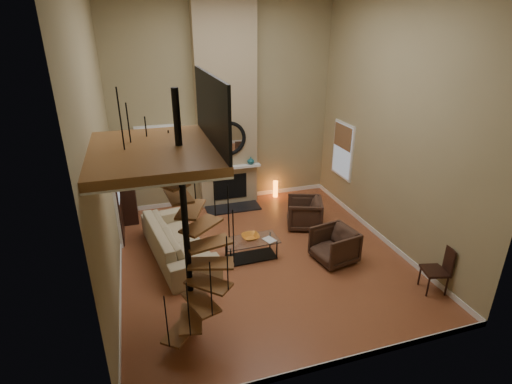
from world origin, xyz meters
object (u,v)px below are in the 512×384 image
object	(u,v)px
armchair_far	(337,245)
side_chair	(440,267)
armchair_near	(307,213)
floor_lamp	(184,168)
hutch	(126,185)
coffee_table	(251,247)
accent_lamp	(275,189)
sofa	(177,240)

from	to	relation	value
armchair_far	side_chair	distance (m)	2.06
armchair_near	floor_lamp	distance (m)	3.34
hutch	floor_lamp	world-z (taller)	hutch
coffee_table	floor_lamp	world-z (taller)	floor_lamp
armchair_near	accent_lamp	distance (m)	1.99
coffee_table	side_chair	xyz separation A→B (m)	(3.11, -2.16, 0.24)
hutch	side_chair	bearing A→B (deg)	-41.44
hutch	floor_lamp	bearing A→B (deg)	-16.67
armchair_far	coffee_table	distance (m)	1.88
accent_lamp	coffee_table	bearing A→B (deg)	-118.84
sofa	side_chair	xyz separation A→B (m)	(4.64, -2.73, 0.13)
sofa	floor_lamp	bearing A→B (deg)	-23.92
armchair_far	accent_lamp	size ratio (longest dim) A/B	1.72
sofa	armchair_far	distance (m)	3.51
armchair_near	floor_lamp	world-z (taller)	floor_lamp
hutch	floor_lamp	xyz separation A→B (m)	(1.48, -0.44, 0.46)
floor_lamp	accent_lamp	size ratio (longest dim) A/B	3.48
sofa	accent_lamp	xyz separation A→B (m)	(3.18, 2.43, -0.15)
armchair_far	armchair_near	bearing A→B (deg)	169.34
hutch	accent_lamp	bearing A→B (deg)	2.37
sofa	coffee_table	size ratio (longest dim) A/B	2.25
accent_lamp	side_chair	bearing A→B (deg)	-74.17
armchair_near	side_chair	distance (m)	3.44
hutch	armchair_near	distance (m)	4.73
hutch	armchair_far	world-z (taller)	hutch
hutch	side_chair	world-z (taller)	hutch
hutch	sofa	bearing A→B (deg)	-66.02
hutch	armchair_near	world-z (taller)	hutch
side_chair	sofa	bearing A→B (deg)	149.54
armchair_near	sofa	bearing A→B (deg)	-61.83
accent_lamp	sofa	bearing A→B (deg)	-142.67
sofa	floor_lamp	distance (m)	2.13
armchair_near	accent_lamp	xyz separation A→B (m)	(-0.14, 1.98, -0.10)
armchair_near	side_chair	world-z (taller)	side_chair
armchair_far	side_chair	xyz separation A→B (m)	(1.33, -1.57, 0.17)
sofa	accent_lamp	world-z (taller)	sofa
accent_lamp	side_chair	size ratio (longest dim) A/B	0.52
sofa	hutch	bearing A→B (deg)	14.74
sofa	floor_lamp	xyz separation A→B (m)	(0.47, 1.81, 1.02)
coffee_table	hutch	bearing A→B (deg)	131.94
floor_lamp	side_chair	bearing A→B (deg)	-47.45
sofa	floor_lamp	world-z (taller)	floor_lamp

